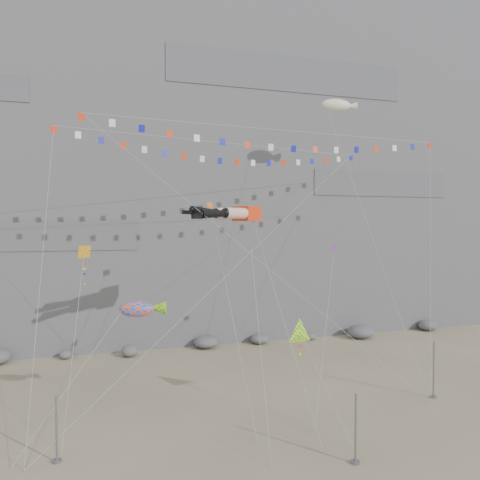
# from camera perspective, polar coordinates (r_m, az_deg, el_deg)

# --- Properties ---
(ground) EXTENTS (120.00, 120.00, 0.00)m
(ground) POSITION_cam_1_polar(r_m,az_deg,el_deg) (35.39, 2.35, -19.78)
(ground) COLOR tan
(ground) RESTS_ON ground
(cliff) EXTENTS (80.00, 28.00, 50.00)m
(cliff) POSITION_cam_1_polar(r_m,az_deg,el_deg) (65.09, -7.21, 12.41)
(cliff) COLOR slate
(cliff) RESTS_ON ground
(talus_boulders) EXTENTS (60.00, 3.00, 1.20)m
(talus_boulders) POSITION_cam_1_polar(r_m,az_deg,el_deg) (50.81, -4.16, -12.34)
(talus_boulders) COLOR slate
(talus_boulders) RESTS_ON ground
(anchor_pole_left) EXTENTS (0.12, 0.12, 3.68)m
(anchor_pole_left) POSITION_cam_1_polar(r_m,az_deg,el_deg) (29.40, -21.46, -20.67)
(anchor_pole_left) COLOR slate
(anchor_pole_left) RESTS_ON ground
(anchor_pole_center) EXTENTS (0.12, 0.12, 3.86)m
(anchor_pole_center) POSITION_cam_1_polar(r_m,az_deg,el_deg) (28.18, 13.92, -21.42)
(anchor_pole_center) COLOR slate
(anchor_pole_center) RESTS_ON ground
(anchor_pole_right) EXTENTS (0.12, 0.12, 4.33)m
(anchor_pole_right) POSITION_cam_1_polar(r_m,az_deg,el_deg) (39.30, 22.54, -14.37)
(anchor_pole_right) COLOR slate
(anchor_pole_right) RESTS_ON ground
(legs_kite) EXTENTS (6.49, 12.77, 18.07)m
(legs_kite) POSITION_cam_1_polar(r_m,az_deg,el_deg) (35.84, -1.28, 3.25)
(legs_kite) COLOR red
(legs_kite) RESTS_ON ground
(flag_banner_upper) EXTENTS (29.94, 18.17, 29.46)m
(flag_banner_upper) POSITION_cam_1_polar(r_m,az_deg,el_deg) (43.38, -1.44, 11.70)
(flag_banner_upper) COLOR red
(flag_banner_upper) RESTS_ON ground
(flag_banner_lower) EXTENTS (31.51, 9.66, 23.90)m
(flag_banner_lower) POSITION_cam_1_polar(r_m,az_deg,el_deg) (39.89, 5.21, 13.16)
(flag_banner_lower) COLOR red
(flag_banner_lower) RESTS_ON ground
(harlequin_kite) EXTENTS (2.16, 8.94, 13.63)m
(harlequin_kite) POSITION_cam_1_polar(r_m,az_deg,el_deg) (35.82, -18.46, -1.43)
(harlequin_kite) COLOR red
(harlequin_kite) RESTS_ON ground
(fish_windsock) EXTENTS (8.84, 4.82, 10.92)m
(fish_windsock) POSITION_cam_1_polar(r_m,az_deg,el_deg) (31.41, -12.50, -8.25)
(fish_windsock) COLOR #FD550C
(fish_windsock) RESTS_ON ground
(delta_kite) EXTENTS (2.20, 5.85, 7.76)m
(delta_kite) POSITION_cam_1_polar(r_m,az_deg,el_deg) (32.73, 7.40, -11.35)
(delta_kite) COLOR #F2EA0C
(delta_kite) RESTS_ON ground
(blimp_windsock) EXTENTS (4.18, 14.25, 28.22)m
(blimp_windsock) POSITION_cam_1_polar(r_m,az_deg,el_deg) (49.03, 11.65, 15.73)
(blimp_windsock) COLOR beige
(blimp_windsock) RESTS_ON ground
(small_kite_a) EXTENTS (1.14, 12.87, 19.08)m
(small_kite_a) POSITION_cam_1_polar(r_m,az_deg,el_deg) (39.05, -3.63, 3.92)
(small_kite_a) COLOR orange
(small_kite_a) RESTS_ON ground
(small_kite_b) EXTENTS (6.86, 9.73, 15.74)m
(small_kite_b) POSITION_cam_1_polar(r_m,az_deg,el_deg) (40.12, 11.41, -1.20)
(small_kite_b) COLOR purple
(small_kite_b) RESTS_ON ground
(small_kite_c) EXTENTS (2.34, 9.42, 14.50)m
(small_kite_c) POSITION_cam_1_polar(r_m,az_deg,el_deg) (33.50, 1.40, -1.34)
(small_kite_c) COLOR green
(small_kite_c) RESTS_ON ground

